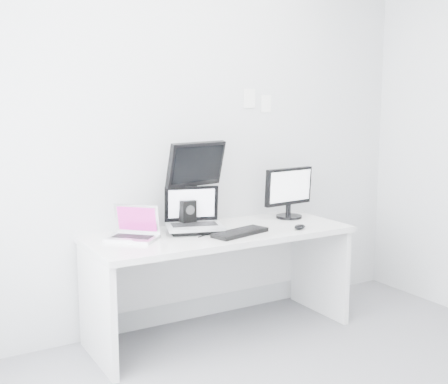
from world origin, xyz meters
The scene contains 11 objects.
back_wall centered at (0.00, 1.60, 1.35)m, with size 3.60×3.60×0.00m, color silver.
desk centered at (0.00, 1.25, 0.36)m, with size 1.80×0.70×0.73m, color silver.
macbook centered at (-0.60, 1.32, 0.84)m, with size 0.30×0.23×0.23m, color silver.
speaker centered at (-0.16, 1.42, 0.83)m, with size 0.10×0.10×0.20m, color black.
dell_laptop centered at (-0.17, 1.30, 0.88)m, with size 0.37×0.29×0.31m, color #9EA1A5.
rear_monitor centered at (-0.10, 1.43, 1.04)m, with size 0.45×0.16×0.62m, color black.
samsung_monitor centered at (0.67, 1.38, 0.93)m, with size 0.43×0.20×0.39m, color black.
keyboard centered at (0.07, 1.10, 0.74)m, with size 0.41×0.14×0.03m, color black.
mouse centered at (0.50, 1.03, 0.75)m, with size 0.10×0.07×0.03m, color black.
wall_note_0 centered at (0.45, 1.59, 1.62)m, with size 0.10×0.00×0.14m, color white.
wall_note_1 centered at (0.60, 1.59, 1.58)m, with size 0.09×0.00×0.13m, color white.
Camera 1 is at (-1.88, -2.05, 1.60)m, focal length 46.14 mm.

